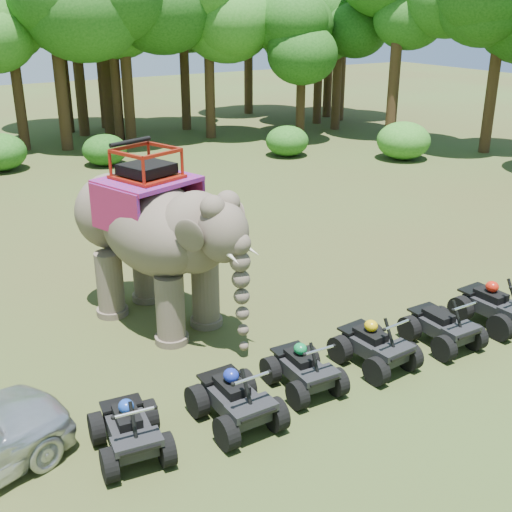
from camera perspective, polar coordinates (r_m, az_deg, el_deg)
The scene contains 26 objects.
ground at distance 14.37m, azimuth 2.51°, elevation -8.58°, with size 110.00×110.00×0.00m, color #47381E.
elephant at distance 15.12m, azimuth -9.07°, elevation 1.74°, with size 2.26×5.13×4.31m, color brown, non-canonical shape.
atv_0 at distance 11.40m, azimuth -11.20°, elevation -14.39°, with size 1.18×1.62×1.20m, color black, non-canonical shape.
atv_1 at distance 11.89m, azimuth -1.84°, elevation -12.00°, with size 1.26×1.73×1.28m, color black, non-canonical shape.
atv_2 at distance 12.89m, azimuth 4.27°, elevation -9.45°, with size 1.15×1.58×1.17m, color black, non-canonical shape.
atv_3 at distance 13.83m, azimuth 10.56°, elevation -7.30°, with size 1.22×1.67×1.24m, color black, non-canonical shape.
atv_4 at distance 15.00m, azimuth 16.30°, elevation -5.50°, with size 1.20×1.64×1.22m, color black, non-canonical shape.
atv_5 at distance 16.29m, azimuth 20.56°, elevation -3.63°, with size 1.29×1.77×1.31m, color black, non-canonical shape.
tree_0 at distance 35.81m, azimuth -20.60°, elevation 15.12°, with size 5.59×5.59×7.98m, color #195114, non-canonical shape.
tree_1 at distance 36.84m, azimuth -12.42°, elevation 15.79°, with size 5.32×5.32×7.60m, color #195114, non-canonical shape.
tree_2 at distance 36.98m, azimuth -4.19°, elevation 16.96°, with size 5.97×5.97×8.53m, color #195114, non-canonical shape.
tree_3 at distance 36.97m, azimuth 4.05°, elevation 15.83°, with size 4.95×4.95×7.07m, color #195114, non-canonical shape.
tree_4 at distance 36.06m, azimuth 12.35°, elevation 17.36°, with size 6.79×6.79×9.70m, color #195114, non-canonical shape.
tree_5 at distance 35.07m, azimuth 20.47°, elevation 15.49°, with size 5.98×5.98×8.54m, color #195114, non-canonical shape.
tree_28 at distance 43.15m, azimuth 7.68°, elevation 18.28°, with size 6.80×6.80×9.72m, color #195114, non-canonical shape.
tree_29 at distance 38.40m, azimuth -13.46°, elevation 18.09°, with size 7.33×7.33×10.47m, color #195114, non-canonical shape.
tree_30 at distance 36.41m, azimuth -11.58°, elevation 17.62°, with size 6.94×6.94×9.91m, color #195114, non-canonical shape.
tree_31 at distance 40.12m, azimuth -16.96°, elevation 17.38°, with size 6.84×6.84×9.77m, color #195114, non-canonical shape.
tree_33 at distance 39.84m, azimuth 7.30°, elevation 17.02°, with size 5.81×5.81×8.30m, color #195114, non-canonical shape.
tree_34 at distance 45.54m, azimuth -0.69°, elevation 18.62°, with size 6.79×6.79×9.71m, color #195114, non-canonical shape.
tree_35 at distance 35.03m, azimuth -17.27°, elevation 17.09°, with size 7.03×7.03×10.04m, color #195114, non-canonical shape.
tree_37 at distance 39.73m, azimuth -6.41°, elevation 17.08°, with size 5.85×5.85×8.35m, color #195114, non-canonical shape.
tree_38 at distance 38.83m, azimuth -15.68°, elevation 17.49°, with size 6.92×6.92×9.89m, color #195114, non-canonical shape.
tree_39 at distance 44.39m, azimuth 6.53°, elevation 18.13°, with size 6.49×6.49×9.27m, color #195114, non-canonical shape.
tree_40 at distance 41.79m, azimuth 5.60°, elevation 16.97°, with size 5.49×5.49×7.84m, color #195114, non-canonical shape.
tree_41 at distance 41.18m, azimuth -13.62°, elevation 16.10°, with size 5.16×5.16×7.37m, color #195114, non-canonical shape.
Camera 1 is at (-6.96, -10.30, 7.22)m, focal length 45.00 mm.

